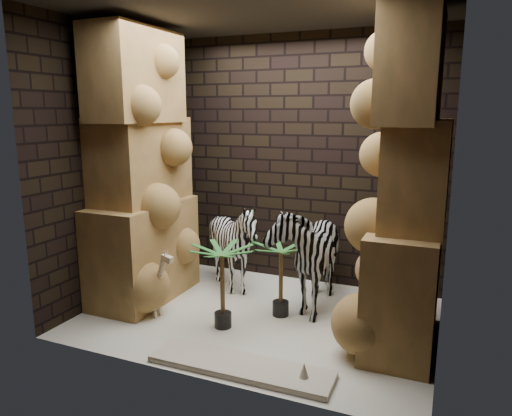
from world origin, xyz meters
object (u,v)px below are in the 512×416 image
at_px(palm_front, 281,279).
at_px(zebra_right, 307,244).
at_px(zebra_left, 234,250).
at_px(palm_back, 222,287).
at_px(giraffe_toy, 150,281).
at_px(surfboard, 240,366).

bearing_deg(palm_front, zebra_right, 68.92).
bearing_deg(zebra_left, palm_back, -75.80).
relative_size(zebra_left, palm_front, 1.39).
height_order(zebra_left, palm_back, zebra_left).
bearing_deg(giraffe_toy, surfboard, -16.05).
xyz_separation_m(zebra_right, surfboard, (-0.10, -1.52, -0.66)).
bearing_deg(surfboard, palm_front, 91.95).
bearing_deg(giraffe_toy, palm_back, 11.50).
distance_m(giraffe_toy, palm_front, 1.36).
bearing_deg(palm_front, zebra_left, 149.06).
distance_m(giraffe_toy, surfboard, 1.48).
xyz_separation_m(palm_front, palm_back, (-0.43, -0.48, 0.02)).
bearing_deg(giraffe_toy, zebra_right, 41.80).
bearing_deg(zebra_left, surfboard, -67.81).
bearing_deg(palm_front, palm_back, -131.93).
relative_size(palm_front, palm_back, 0.94).
distance_m(palm_back, surfboard, 0.90).
height_order(zebra_right, zebra_left, zebra_right).
bearing_deg(surfboard, zebra_right, 85.49).
bearing_deg(palm_front, giraffe_toy, -157.52).
relative_size(zebra_right, palm_front, 1.74).
distance_m(zebra_left, giraffe_toy, 1.10).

